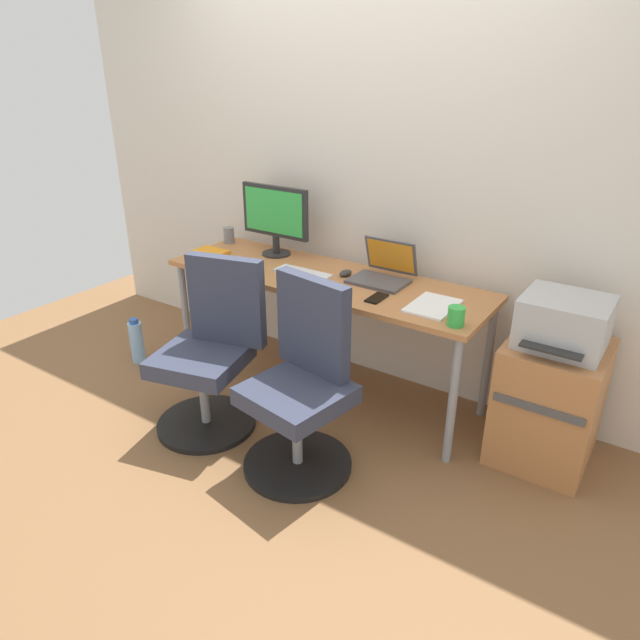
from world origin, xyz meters
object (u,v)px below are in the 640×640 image
(open_laptop, at_px, (383,271))
(coffee_mug, at_px, (456,316))
(water_bottle_on_floor, at_px, (137,341))
(desktop_monitor, at_px, (275,216))
(office_chair_left, at_px, (211,354))
(side_cabinet, at_px, (548,402))
(printer, at_px, (564,322))
(office_chair_right, at_px, (302,387))

(open_laptop, xyz_separation_m, coffee_mug, (0.56, -0.34, -0.01))
(open_laptop, relative_size, coffee_mug, 3.37)
(water_bottle_on_floor, distance_m, desktop_monitor, 1.26)
(office_chair_left, relative_size, side_cabinet, 1.49)
(office_chair_left, xyz_separation_m, printer, (1.58, 0.71, 0.33))
(office_chair_left, xyz_separation_m, office_chair_right, (0.60, 0.00, 0.00))
(desktop_monitor, bearing_deg, office_chair_left, -77.57)
(side_cabinet, xyz_separation_m, coffee_mug, (-0.42, -0.27, 0.46))
(office_chair_left, bearing_deg, open_laptop, 52.48)
(water_bottle_on_floor, bearing_deg, open_laptop, 19.97)
(open_laptop, bearing_deg, water_bottle_on_floor, -160.03)
(office_chair_right, xyz_separation_m, side_cabinet, (0.98, 0.71, -0.11))
(water_bottle_on_floor, distance_m, open_laptop, 1.74)
(open_laptop, height_order, coffee_mug, open_laptop)
(office_chair_left, distance_m, coffee_mug, 1.29)
(printer, height_order, desktop_monitor, desktop_monitor)
(printer, bearing_deg, coffee_mug, -147.35)
(desktop_monitor, bearing_deg, coffee_mug, -15.45)
(office_chair_left, bearing_deg, water_bottle_on_floor, 166.11)
(printer, bearing_deg, open_laptop, 175.68)
(printer, relative_size, desktop_monitor, 0.83)
(water_bottle_on_floor, xyz_separation_m, open_laptop, (1.52, 0.55, 0.64))
(office_chair_left, relative_size, open_laptop, 3.03)
(printer, bearing_deg, side_cabinet, 90.00)
(office_chair_left, bearing_deg, desktop_monitor, 102.43)
(office_chair_left, xyz_separation_m, water_bottle_on_floor, (-0.92, 0.23, -0.28))
(office_chair_right, bearing_deg, open_laptop, 89.94)
(desktop_monitor, xyz_separation_m, coffee_mug, (1.34, -0.37, -0.20))
(desktop_monitor, relative_size, open_laptop, 1.55)
(printer, bearing_deg, office_chair_left, -155.92)
(office_chair_right, relative_size, coffee_mug, 10.22)
(printer, bearing_deg, water_bottle_on_floor, -169.17)
(office_chair_right, xyz_separation_m, desktop_monitor, (-0.78, 0.81, 0.56))
(open_laptop, bearing_deg, printer, -4.32)
(office_chair_left, distance_m, water_bottle_on_floor, 0.99)
(side_cabinet, distance_m, printer, 0.43)
(printer, height_order, open_laptop, open_laptop)
(office_chair_right, xyz_separation_m, coffee_mug, (0.56, 0.44, 0.35))
(office_chair_left, distance_m, printer, 1.76)
(desktop_monitor, height_order, open_laptop, desktop_monitor)
(office_chair_right, relative_size, water_bottle_on_floor, 3.03)
(office_chair_left, height_order, side_cabinet, office_chair_left)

